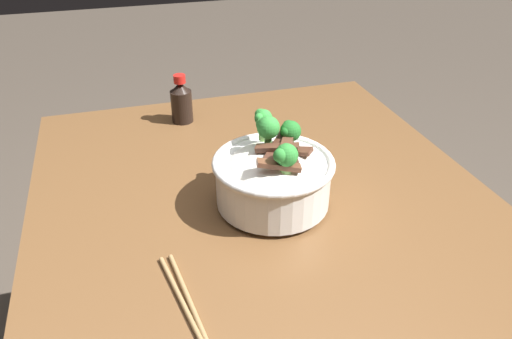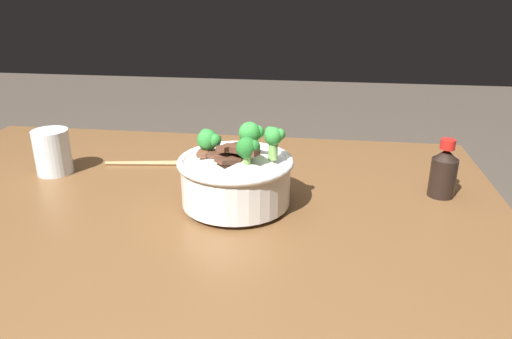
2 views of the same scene
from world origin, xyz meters
TOP-DOWN VIEW (x-y plane):
  - dining_table at (0.00, 0.00)m, footprint 1.20×0.81m
  - rice_bowl at (0.11, -0.01)m, footprint 0.20×0.20m
  - chopsticks_pair at (-0.09, 0.17)m, footprint 0.23×0.05m
  - soy_sauce_bottle at (0.49, 0.09)m, footprint 0.05×0.05m

SIDE VIEW (x-z plane):
  - dining_table at x=0.00m, z-range 0.27..1.04m
  - chopsticks_pair at x=-0.09m, z-range 0.77..0.78m
  - soy_sauce_bottle at x=0.49m, z-range 0.76..0.87m
  - rice_bowl at x=0.11m, z-range 0.75..0.91m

